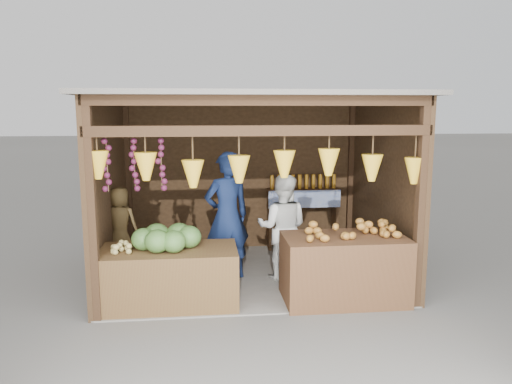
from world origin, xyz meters
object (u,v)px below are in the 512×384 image
at_px(counter_left, 169,277).
at_px(man_standing, 227,216).
at_px(counter_right, 344,269).
at_px(woman_standing, 282,227).
at_px(vendor_seated, 120,224).

xyz_separation_m(counter_left, man_standing, (0.77, 0.90, 0.56)).
xyz_separation_m(counter_right, man_standing, (-1.44, 0.98, 0.51)).
xyz_separation_m(counter_left, woman_standing, (1.56, 0.82, 0.40)).
bearing_deg(counter_left, vendor_seated, 125.11).
distance_m(counter_left, counter_right, 2.22).
bearing_deg(vendor_seated, man_standing, -168.88).
distance_m(counter_left, man_standing, 1.31).
bearing_deg(counter_right, vendor_seated, 158.93).
distance_m(man_standing, vendor_seated, 1.53).
height_order(counter_left, man_standing, man_standing).
bearing_deg(counter_right, man_standing, 145.81).
bearing_deg(vendor_seated, woman_standing, -168.69).
height_order(counter_right, man_standing, man_standing).
xyz_separation_m(counter_right, vendor_seated, (-2.96, 1.14, 0.40)).
xyz_separation_m(man_standing, vendor_seated, (-1.52, 0.16, -0.10)).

